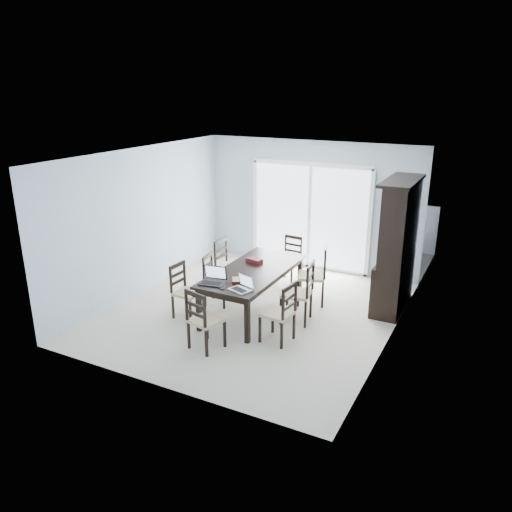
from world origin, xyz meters
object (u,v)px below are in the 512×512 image
at_px(chair_right_mid, 303,286).
at_px(cell_phone, 221,289).
at_px(dining_table, 253,274).
at_px(china_hutch, 397,247).
at_px(game_box, 254,260).
at_px(chair_end_far, 291,254).
at_px(laptop_dark, 212,280).
at_px(hot_tub, 298,227).
at_px(laptop_silver, 240,287).
at_px(chair_right_far, 318,268).
at_px(chair_end_near, 201,314).
at_px(chair_left_near, 183,285).
at_px(chair_left_mid, 213,274).
at_px(chair_left_far, 226,259).
at_px(chair_right_near, 283,307).

bearing_deg(chair_right_mid, cell_phone, 127.59).
bearing_deg(dining_table, china_hutch, 31.71).
height_order(chair_right_mid, game_box, chair_right_mid).
relative_size(chair_end_far, laptop_dark, 2.54).
distance_m(china_hutch, hot_tub, 3.74).
bearing_deg(dining_table, laptop_silver, -75.02).
bearing_deg(chair_right_far, laptop_silver, 142.38).
distance_m(china_hutch, chair_end_far, 2.15).
bearing_deg(hot_tub, chair_end_near, -82.31).
bearing_deg(hot_tub, chair_left_near, -92.52).
bearing_deg(hot_tub, chair_left_mid, -90.34).
distance_m(china_hutch, chair_right_mid, 1.75).
xyz_separation_m(chair_left_far, chair_end_far, (0.90, 0.93, -0.04)).
relative_size(chair_left_far, laptop_silver, 2.98).
relative_size(china_hutch, chair_right_mid, 1.88).
relative_size(dining_table, chair_left_mid, 2.16).
height_order(chair_end_far, hot_tub, chair_end_far).
distance_m(chair_left_far, chair_end_far, 1.30).
distance_m(chair_right_far, game_box, 1.10).
bearing_deg(chair_left_near, chair_right_near, 90.34).
relative_size(chair_end_near, chair_end_far, 1.06).
distance_m(dining_table, chair_right_far, 1.16).
relative_size(dining_table, cell_phone, 20.56).
xyz_separation_m(laptop_dark, hot_tub, (-0.48, 4.53, -0.35)).
bearing_deg(cell_phone, chair_left_far, 141.42).
relative_size(chair_right_near, game_box, 3.94).
bearing_deg(chair_left_mid, chair_right_near, 57.15).
bearing_deg(laptop_silver, laptop_dark, -164.25).
bearing_deg(chair_right_mid, game_box, 64.54).
distance_m(chair_end_near, game_box, 1.82).
bearing_deg(china_hutch, cell_phone, -133.22).
xyz_separation_m(dining_table, chair_right_mid, (0.87, 0.02, -0.05)).
relative_size(chair_right_far, game_box, 4.40).
distance_m(chair_left_far, laptop_silver, 1.94).
relative_size(chair_left_near, game_box, 3.77).
relative_size(china_hutch, game_box, 8.01).
bearing_deg(chair_end_near, chair_left_far, 125.33).
bearing_deg(laptop_dark, chair_right_far, 48.07).
xyz_separation_m(chair_right_near, chair_right_far, (-0.06, 1.57, 0.07)).
height_order(laptop_silver, cell_phone, laptop_silver).
bearing_deg(chair_left_far, chair_end_far, 140.12).
bearing_deg(chair_end_far, laptop_silver, 101.99).
relative_size(china_hutch, hot_tub, 1.23).
bearing_deg(china_hutch, chair_end_far, 170.26).
height_order(chair_left_near, game_box, chair_left_near).
bearing_deg(chair_left_near, cell_phone, 75.51).
bearing_deg(chair_end_far, chair_right_near, 116.90).
distance_m(chair_right_near, laptop_dark, 1.17).
bearing_deg(cell_phone, chair_left_mid, 150.77).
distance_m(china_hutch, game_box, 2.38).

